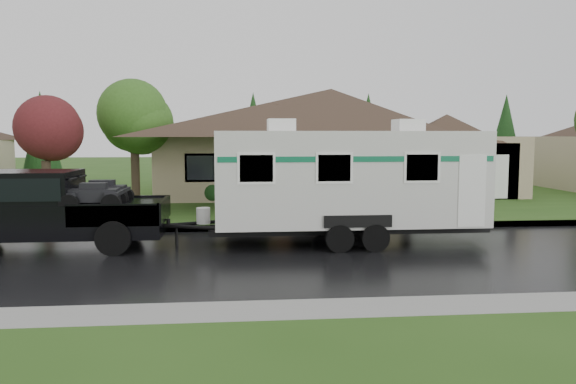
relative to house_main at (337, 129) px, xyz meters
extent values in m
plane|color=#2E531A|center=(-2.29, -13.84, -3.59)|extent=(140.00, 140.00, 0.00)
cube|color=black|center=(-2.29, -15.84, -3.59)|extent=(140.00, 8.00, 0.01)
cube|color=gray|center=(-2.29, -11.59, -3.52)|extent=(140.00, 0.50, 0.15)
cube|color=#2E531A|center=(-2.29, 1.16, -3.52)|extent=(140.00, 26.00, 0.15)
cube|color=tan|center=(-0.29, 0.16, -1.94)|extent=(18.00, 10.00, 3.00)
pyramid|color=#37251E|center=(-0.29, 0.16, 2.16)|extent=(19.44, 10.80, 2.60)
cube|color=tan|center=(5.11, -2.84, -2.09)|extent=(5.76, 4.00, 2.70)
cylinder|color=#382B1E|center=(-10.06, -4.61, -2.27)|extent=(0.38, 0.38, 2.34)
sphere|color=#3F7325|center=(-10.06, -4.61, 0.29)|extent=(3.23, 3.23, 3.23)
cylinder|color=#382B1E|center=(-13.15, -7.07, -2.42)|extent=(0.36, 0.36, 2.05)
sphere|color=maroon|center=(-13.15, -7.07, -0.17)|extent=(2.83, 2.83, 2.83)
sphere|color=#143814|center=(-6.59, -4.54, -2.94)|extent=(1.00, 1.00, 1.00)
sphere|color=#143814|center=(-4.07, -4.54, -2.94)|extent=(1.00, 1.00, 1.00)
sphere|color=#143814|center=(-1.55, -4.54, -2.94)|extent=(1.00, 1.00, 1.00)
sphere|color=#143814|center=(0.97, -4.54, -2.94)|extent=(1.00, 1.00, 1.00)
sphere|color=#143814|center=(3.49, -4.54, -2.94)|extent=(1.00, 1.00, 1.00)
sphere|color=#143814|center=(6.01, -4.54, -2.94)|extent=(1.00, 1.00, 1.00)
cube|color=black|center=(-10.93, -14.20, -2.73)|extent=(6.65, 2.22, 0.95)
cube|color=black|center=(-11.38, -14.20, -1.87)|extent=(2.66, 2.08, 1.00)
cube|color=black|center=(-11.38, -14.20, -1.82)|extent=(2.44, 2.13, 0.61)
cube|color=black|center=(-8.83, -14.20, -2.51)|extent=(2.44, 2.10, 0.07)
cylinder|color=black|center=(-8.83, -15.29, -3.13)|extent=(0.93, 0.35, 0.93)
cylinder|color=black|center=(-8.83, -13.12, -3.13)|extent=(0.93, 0.35, 0.93)
cube|color=beige|center=(-2.23, -14.20, -1.63)|extent=(7.75, 2.66, 2.71)
cube|color=black|center=(-2.23, -14.20, -3.15)|extent=(8.20, 1.33, 0.16)
cube|color=#0D613E|center=(-2.23, -14.20, -1.03)|extent=(7.60, 2.68, 0.16)
cube|color=white|center=(-4.23, -14.20, -0.09)|extent=(0.78, 0.89, 0.35)
cube|color=white|center=(-0.46, -14.20, -0.09)|extent=(0.78, 0.89, 0.35)
cylinder|color=black|center=(-2.73, -15.51, -3.20)|extent=(0.78, 0.27, 0.78)
cylinder|color=black|center=(-2.73, -12.89, -3.20)|extent=(0.78, 0.27, 0.78)
cylinder|color=black|center=(-1.74, -15.51, -3.20)|extent=(0.78, 0.27, 0.78)
cylinder|color=black|center=(-1.74, -12.89, -3.20)|extent=(0.78, 0.27, 0.78)
camera|label=1|loc=(-5.57, -30.47, -0.40)|focal=35.00mm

